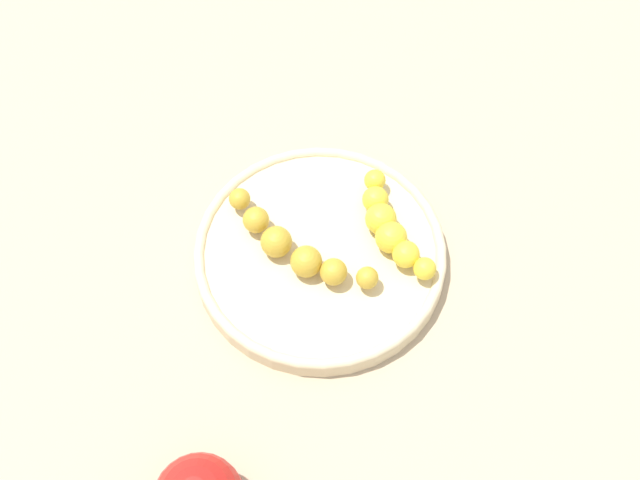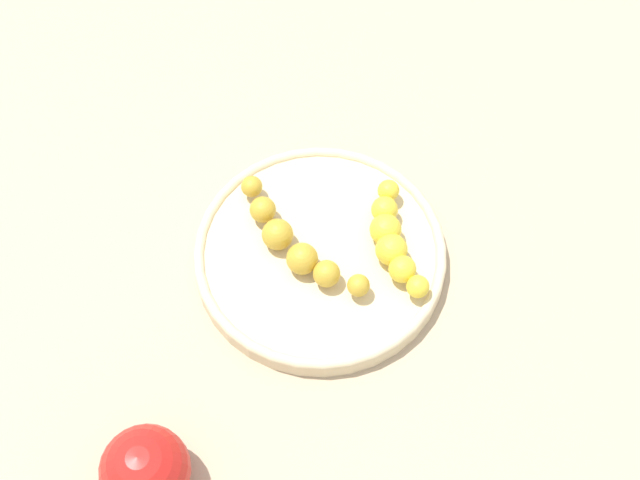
{
  "view_description": "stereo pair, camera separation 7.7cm",
  "coord_description": "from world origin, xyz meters",
  "px_view_note": "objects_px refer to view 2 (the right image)",
  "views": [
    {
      "loc": [
        -0.33,
        -0.2,
        0.7
      ],
      "look_at": [
        0.0,
        0.0,
        0.04
      ],
      "focal_mm": 47.59,
      "sensor_mm": 36.0,
      "label": 1
    },
    {
      "loc": [
        -0.28,
        -0.27,
        0.7
      ],
      "look_at": [
        0.0,
        0.0,
        0.04
      ],
      "focal_mm": 47.59,
      "sensor_mm": 36.0,
      "label": 2
    }
  ],
  "objects_px": {
    "fruit_bowl": "(320,254)",
    "apple_red": "(145,470)",
    "banana_yellow": "(392,239)",
    "banana_spotted": "(293,242)"
  },
  "relations": [
    {
      "from": "fruit_bowl",
      "to": "apple_red",
      "type": "distance_m",
      "value": 0.25
    },
    {
      "from": "banana_yellow",
      "to": "banana_spotted",
      "type": "height_order",
      "value": "same"
    },
    {
      "from": "fruit_bowl",
      "to": "banana_yellow",
      "type": "distance_m",
      "value": 0.07
    },
    {
      "from": "fruit_bowl",
      "to": "apple_red",
      "type": "relative_size",
      "value": 3.26
    },
    {
      "from": "banana_spotted",
      "to": "apple_red",
      "type": "bearing_deg",
      "value": 20.42
    },
    {
      "from": "banana_spotted",
      "to": "apple_red",
      "type": "distance_m",
      "value": 0.24
    },
    {
      "from": "fruit_bowl",
      "to": "apple_red",
      "type": "bearing_deg",
      "value": -169.97
    },
    {
      "from": "fruit_bowl",
      "to": "banana_spotted",
      "type": "bearing_deg",
      "value": 131.62
    },
    {
      "from": "fruit_bowl",
      "to": "banana_spotted",
      "type": "height_order",
      "value": "banana_spotted"
    },
    {
      "from": "banana_yellow",
      "to": "fruit_bowl",
      "type": "bearing_deg",
      "value": -8.93
    }
  ]
}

